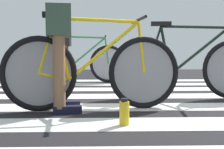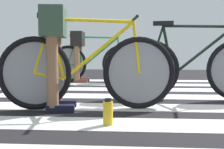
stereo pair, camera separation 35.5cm
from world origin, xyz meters
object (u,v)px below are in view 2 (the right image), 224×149
(bicycle_1_of_3, at_px, (87,70))
(water_bottle, at_px, (108,113))
(bicycle_2_of_3, at_px, (192,68))
(cyclist_1_of_3, at_px, (55,44))
(bicycle_3_of_3, at_px, (94,62))
(cyclist_3_of_3, at_px, (78,50))

(bicycle_1_of_3, xyz_separation_m, water_bottle, (0.26, -0.64, -0.29))
(water_bottle, bearing_deg, bicycle_2_of_3, 56.44)
(cyclist_1_of_3, height_order, bicycle_2_of_3, cyclist_1_of_3)
(bicycle_1_of_3, bearing_deg, water_bottle, -75.33)
(bicycle_3_of_3, height_order, cyclist_3_of_3, cyclist_3_of_3)
(bicycle_3_of_3, distance_m, cyclist_3_of_3, 0.40)
(bicycle_1_of_3, relative_size, cyclist_1_of_3, 1.75)
(bicycle_1_of_3, relative_size, cyclist_3_of_3, 1.76)
(bicycle_2_of_3, xyz_separation_m, cyclist_3_of_3, (-1.77, 2.11, 0.25))
(bicycle_1_of_3, relative_size, water_bottle, 8.29)
(bicycle_1_of_3, xyz_separation_m, bicycle_2_of_3, (1.15, 0.69, 0.00))
(cyclist_1_of_3, height_order, water_bottle, cyclist_1_of_3)
(bicycle_2_of_3, height_order, cyclist_3_of_3, cyclist_3_of_3)
(bicycle_1_of_3, xyz_separation_m, bicycle_3_of_3, (-0.31, 2.80, 0.00))
(bicycle_3_of_3, relative_size, cyclist_3_of_3, 1.77)
(cyclist_1_of_3, xyz_separation_m, cyclist_3_of_3, (-0.32, 2.84, -0.00))
(bicycle_2_of_3, distance_m, water_bottle, 1.62)
(cyclist_3_of_3, xyz_separation_m, water_bottle, (0.89, -3.44, -0.54))
(bicycle_3_of_3, bearing_deg, bicycle_1_of_3, -84.66)
(bicycle_1_of_3, distance_m, bicycle_2_of_3, 1.34)
(cyclist_3_of_3, bearing_deg, water_bottle, -76.57)
(cyclist_3_of_3, relative_size, water_bottle, 4.70)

